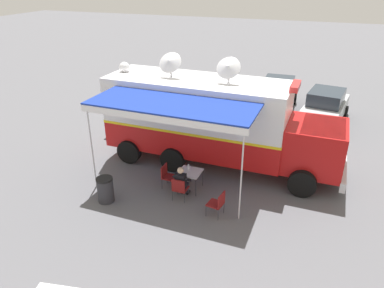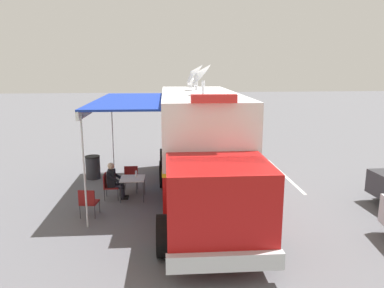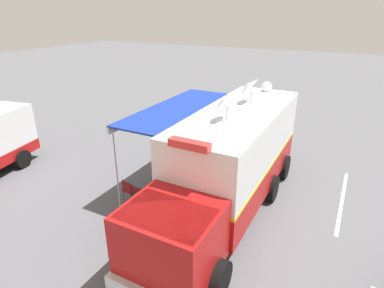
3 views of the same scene
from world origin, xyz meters
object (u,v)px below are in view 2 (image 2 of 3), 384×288
(command_truck, at_px, (200,142))
(seated_responder, at_px, (114,180))
(folding_chair_at_table, at_px, (109,184))
(folding_chair_spare_by_truck, at_px, (88,201))
(traffic_cone, at_px, (200,153))
(folding_table, at_px, (133,180))
(trash_bin, at_px, (93,167))
(folding_chair_beside_table, at_px, (131,177))
(water_bottle, at_px, (136,174))

(command_truck, bearing_deg, seated_responder, -5.58)
(folding_chair_at_table, height_order, folding_chair_spare_by_truck, same)
(seated_responder, distance_m, traffic_cone, 6.18)
(folding_table, relative_size, trash_bin, 0.90)
(command_truck, bearing_deg, folding_chair_at_table, -5.32)
(trash_bin, height_order, traffic_cone, trash_bin)
(folding_table, height_order, folding_chair_beside_table, folding_chair_beside_table)
(command_truck, bearing_deg, folding_table, -5.07)
(seated_responder, xyz_separation_m, trash_bin, (1.11, -2.40, -0.20))
(command_truck, xyz_separation_m, seated_responder, (2.85, -0.28, -1.30))
(folding_chair_beside_table, xyz_separation_m, traffic_cone, (-2.98, -4.33, -0.23))
(folding_chair_at_table, xyz_separation_m, folding_chair_beside_table, (-0.68, -0.77, 0.00))
(water_bottle, bearing_deg, command_truck, 171.95)
(folding_chair_spare_by_truck, bearing_deg, folding_chair_beside_table, -115.58)
(folding_table, xyz_separation_m, water_bottle, (-0.12, -0.10, 0.16))
(folding_table, xyz_separation_m, folding_chair_spare_by_truck, (1.20, 1.42, -0.16))
(folding_table, relative_size, folding_chair_at_table, 0.94)
(folding_chair_beside_table, relative_size, trash_bin, 0.96)
(water_bottle, relative_size, seated_responder, 0.18)
(folding_chair_beside_table, xyz_separation_m, seated_responder, (0.49, 0.77, 0.14))
(folding_chair_spare_by_truck, relative_size, trash_bin, 0.96)
(water_bottle, bearing_deg, folding_chair_beside_table, -72.21)
(folding_chair_at_table, bearing_deg, folding_chair_spare_by_truck, 74.93)
(folding_table, xyz_separation_m, seated_responder, (0.61, -0.08, -0.02))
(folding_chair_beside_table, bearing_deg, folding_chair_spare_by_truck, 64.42)
(trash_bin, bearing_deg, folding_chair_beside_table, 134.51)
(command_truck, relative_size, traffic_cone, 16.45)
(water_bottle, distance_m, traffic_cone, 5.80)
(folding_chair_at_table, relative_size, folding_chair_beside_table, 1.00)
(seated_responder, relative_size, traffic_cone, 2.16)
(folding_chair_beside_table, bearing_deg, seated_responder, 57.42)
(command_truck, height_order, seated_responder, command_truck)
(folding_table, relative_size, folding_chair_spare_by_truck, 0.94)
(command_truck, bearing_deg, trash_bin, -34.06)
(water_bottle, relative_size, traffic_cone, 0.39)
(water_bottle, xyz_separation_m, folding_chair_beside_table, (0.24, -0.75, -0.32))
(traffic_cone, bearing_deg, folding_chair_at_table, 54.33)
(command_truck, relative_size, seated_responder, 7.63)
(folding_chair_at_table, bearing_deg, command_truck, 174.68)
(folding_table, distance_m, trash_bin, 3.02)
(command_truck, height_order, water_bottle, command_truck)
(trash_bin, bearing_deg, traffic_cone, -149.41)
(folding_table, bearing_deg, folding_chair_beside_table, -82.04)
(folding_table, distance_m, traffic_cone, 5.93)
(seated_responder, bearing_deg, trash_bin, -65.20)
(seated_responder, bearing_deg, water_bottle, -178.36)
(trash_bin, bearing_deg, command_truck, 145.94)
(water_bottle, distance_m, folding_chair_beside_table, 0.85)
(command_truck, xyz_separation_m, water_bottle, (2.12, -0.30, -1.11))
(folding_chair_beside_table, xyz_separation_m, folding_chair_spare_by_truck, (1.08, 2.27, 0.00))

